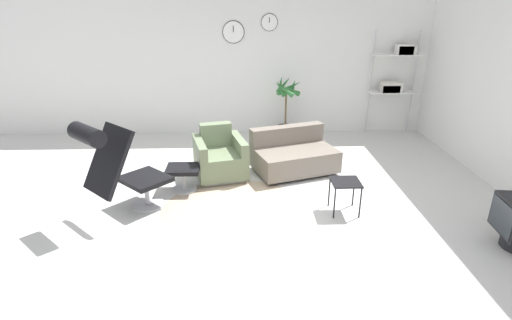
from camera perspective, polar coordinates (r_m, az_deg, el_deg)
The scene contains 10 objects.
ground_plane at distance 5.43m, azimuth -0.39°, elevation -6.24°, with size 12.00×12.00×0.00m, color silver.
wall_back at distance 8.08m, azimuth -1.02°, elevation 13.60°, with size 12.00×0.09×2.80m.
round_rug at distance 5.26m, azimuth -3.15°, elevation -7.20°, with size 1.92×1.92×0.01m.
lounge_chair at distance 5.11m, azimuth -19.44°, elevation -0.17°, with size 1.11×1.13×1.26m.
ottoman at distance 5.79m, azimuth -10.34°, elevation -1.86°, with size 0.47×0.40×0.36m.
armchair_red at distance 6.18m, azimuth -5.21°, elevation 0.28°, with size 0.90×0.94×0.78m.
couch_low at distance 6.38m, azimuth 5.35°, elevation 0.57°, with size 1.44×1.17×0.68m.
side_table at distance 5.19m, azimuth 12.65°, elevation -3.55°, with size 0.36×0.36×0.43m.
potted_plant at distance 7.86m, azimuth 4.27°, elevation 6.84°, with size 0.59×0.60×1.23m.
shelf_unit at distance 8.43m, azimuth 19.43°, elevation 11.81°, with size 0.93×0.28×2.04m.
Camera 1 is at (-0.12, -4.79, 2.55)m, focal length 28.00 mm.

